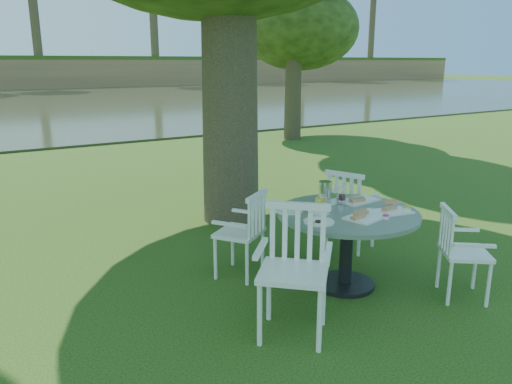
% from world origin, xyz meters
% --- Properties ---
extents(ground, '(140.00, 140.00, 0.00)m').
position_xyz_m(ground, '(0.00, 0.00, 0.00)').
color(ground, '#1A390B').
rests_on(ground, ground).
extents(table, '(1.30, 1.30, 0.74)m').
position_xyz_m(table, '(0.57, -0.49, 0.58)').
color(table, black).
rests_on(table, ground).
extents(chair_ne, '(0.57, 0.59, 0.91)m').
position_xyz_m(chair_ne, '(1.21, 0.22, 0.54)').
color(chair_ne, white).
rests_on(chair_ne, ground).
extents(chair_nw, '(0.59, 0.58, 0.86)m').
position_xyz_m(chair_nw, '(-0.10, 0.20, 0.51)').
color(chair_nw, white).
rests_on(chair_nw, ground).
extents(chair_sw, '(0.70, 0.70, 1.01)m').
position_xyz_m(chair_sw, '(-0.30, -0.86, 0.59)').
color(chair_sw, white).
rests_on(chair_sw, ground).
extents(chair_se, '(0.56, 0.57, 0.83)m').
position_xyz_m(chair_se, '(1.24, -1.17, 0.49)').
color(chair_se, white).
rests_on(chair_se, ground).
extents(tableware, '(1.11, 0.83, 0.24)m').
position_xyz_m(tableware, '(0.54, -0.38, 0.79)').
color(tableware, white).
rests_on(tableware, table).
extents(river, '(100.00, 28.00, 0.12)m').
position_xyz_m(river, '(0.00, 23.00, 0.00)').
color(river, '#2C321D').
rests_on(river, ground).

